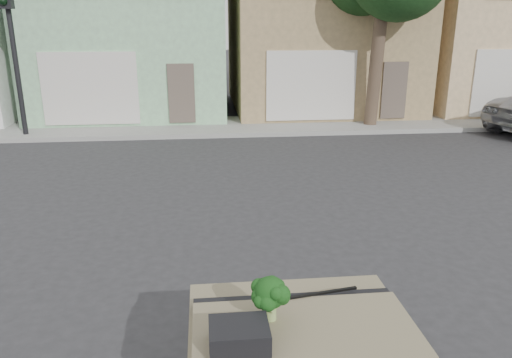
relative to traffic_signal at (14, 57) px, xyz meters
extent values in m
plane|color=#303033|center=(6.50, -9.50, -2.55)|extent=(120.00, 120.00, 0.00)
cube|color=gray|center=(6.50, 1.00, -2.47)|extent=(40.00, 3.00, 0.15)
cube|color=#93C998|center=(3.00, 5.00, 1.23)|extent=(7.20, 8.20, 7.55)
cube|color=#9F855A|center=(10.50, 5.00, 1.23)|extent=(7.20, 8.20, 7.55)
cube|color=#D3B282|center=(18.00, 5.00, 1.23)|extent=(7.20, 8.20, 7.55)
cube|color=black|center=(0.00, 0.00, 0.00)|extent=(0.40, 0.40, 5.10)
cube|color=#163716|center=(11.50, 0.30, 1.70)|extent=(4.40, 4.00, 8.50)
cube|color=black|center=(5.92, -12.85, -1.33)|extent=(0.48, 0.38, 0.20)
cube|color=black|center=(6.78, -12.12, -1.42)|extent=(0.69, 0.15, 0.02)
cube|color=#11350F|center=(6.22, -12.49, -1.22)|extent=(0.48, 0.48, 0.42)
camera|label=1|loc=(5.70, -16.25, 1.07)|focal=35.00mm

